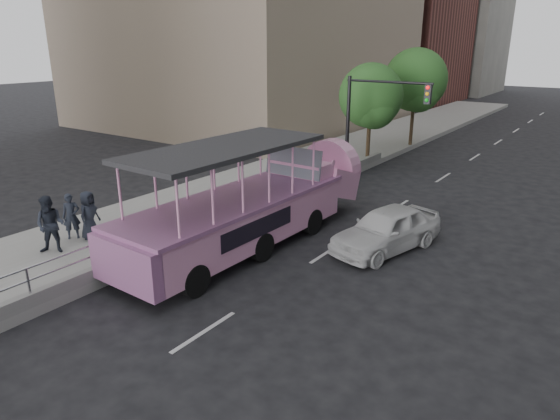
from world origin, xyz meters
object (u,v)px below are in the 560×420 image
(duck_boat, at_px, (257,204))
(street_tree_near, at_px, (372,98))
(pedestrian_near, at_px, (71,216))
(pedestrian_far, at_px, (89,215))
(street_tree_far, at_px, (416,82))
(pedestrian_mid, at_px, (50,225))
(car, at_px, (387,229))
(traffic_signal, at_px, (371,114))
(parking_sign, at_px, (272,175))

(duck_boat, bearing_deg, street_tree_near, 97.88)
(pedestrian_near, bearing_deg, street_tree_near, 23.87)
(pedestrian_near, relative_size, pedestrian_far, 0.94)
(pedestrian_far, relative_size, street_tree_near, 0.30)
(pedestrian_near, relative_size, street_tree_near, 0.28)
(street_tree_far, bearing_deg, pedestrian_mid, -96.65)
(car, distance_m, traffic_signal, 8.75)
(car, height_order, pedestrian_near, pedestrian_near)
(parking_sign, bearing_deg, traffic_signal, 80.03)
(duck_boat, height_order, parking_sign, duck_boat)
(car, relative_size, pedestrian_near, 2.76)
(pedestrian_near, bearing_deg, traffic_signal, 14.75)
(pedestrian_mid, xyz_separation_m, traffic_signal, (4.15, 14.21, 2.26))
(parking_sign, distance_m, street_tree_far, 16.11)
(pedestrian_near, bearing_deg, parking_sign, 6.17)
(parking_sign, bearing_deg, duck_boat, -63.92)
(traffic_signal, bearing_deg, car, -59.63)
(duck_boat, distance_m, street_tree_far, 18.76)
(duck_boat, relative_size, street_tree_far, 1.72)
(pedestrian_near, bearing_deg, duck_boat, -15.45)
(parking_sign, relative_size, street_tree_near, 0.46)
(pedestrian_far, bearing_deg, parking_sign, -42.56)
(pedestrian_near, distance_m, pedestrian_far, 0.62)
(pedestrian_mid, height_order, pedestrian_far, pedestrian_mid)
(street_tree_near, bearing_deg, parking_sign, -87.32)
(duck_boat, xyz_separation_m, pedestrian_near, (-4.87, -4.08, -0.27))
(pedestrian_near, xyz_separation_m, street_tree_near, (3.15, 16.54, 2.73))
(car, relative_size, traffic_signal, 0.84)
(parking_sign, distance_m, traffic_signal, 6.81)
(duck_boat, bearing_deg, pedestrian_near, -140.09)
(pedestrian_far, distance_m, street_tree_far, 22.61)
(traffic_signal, bearing_deg, pedestrian_near, -109.89)
(pedestrian_mid, bearing_deg, pedestrian_near, 81.88)
(pedestrian_near, xyz_separation_m, parking_sign, (3.61, 6.66, 0.57))
(parking_sign, bearing_deg, street_tree_far, 90.95)
(duck_boat, distance_m, parking_sign, 2.89)
(car, distance_m, pedestrian_near, 10.75)
(pedestrian_near, bearing_deg, pedestrian_mid, -117.02)
(parking_sign, xyz_separation_m, traffic_signal, (1.14, 6.46, 1.83))
(parking_sign, relative_size, street_tree_far, 0.41)
(car, relative_size, pedestrian_mid, 2.33)
(pedestrian_far, distance_m, parking_sign, 7.05)
(duck_boat, bearing_deg, pedestrian_mid, -129.63)
(street_tree_near, bearing_deg, duck_boat, -82.12)
(traffic_signal, bearing_deg, duck_boat, -89.19)
(pedestrian_far, xyz_separation_m, parking_sign, (3.09, 6.32, 0.52))
(pedestrian_mid, bearing_deg, traffic_signal, 37.24)
(street_tree_near, bearing_deg, pedestrian_far, -99.22)
(duck_boat, relative_size, pedestrian_mid, 5.91)
(duck_boat, xyz_separation_m, street_tree_far, (-1.53, 18.47, 2.94))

